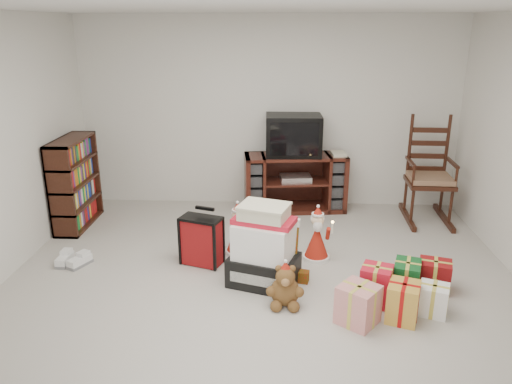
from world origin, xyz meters
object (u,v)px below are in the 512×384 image
(rocking_chair, at_px, (428,183))
(mrs_claus_figurine, at_px, (238,234))
(tv_stand, at_px, (295,183))
(teddy_bear, at_px, (285,288))
(red_suitcase, at_px, (202,241))
(sneaker_pair, at_px, (72,260))
(crt_television, at_px, (293,135))
(gift_pile, at_px, (264,250))
(gift_cluster, at_px, (403,292))
(santa_figurine, at_px, (317,239))
(bookshelf, at_px, (75,184))

(rocking_chair, height_order, mrs_claus_figurine, rocking_chair)
(tv_stand, bearing_deg, teddy_bear, -100.16)
(red_suitcase, bearing_deg, sneaker_pair, -157.27)
(tv_stand, distance_m, crt_television, 0.64)
(gift_pile, distance_m, teddy_bear, 0.47)
(mrs_claus_figurine, xyz_separation_m, gift_cluster, (1.53, -1.01, -0.09))
(tv_stand, xyz_separation_m, santa_figurine, (0.19, -1.48, -0.15))
(bookshelf, height_order, mrs_claus_figurine, bookshelf)
(santa_figurine, relative_size, mrs_claus_figurine, 1.02)
(rocking_chair, relative_size, gift_pile, 1.74)
(bookshelf, height_order, gift_cluster, bookshelf)
(teddy_bear, distance_m, crt_television, 2.58)
(red_suitcase, height_order, mrs_claus_figurine, red_suitcase)
(bookshelf, bearing_deg, teddy_bear, -34.70)
(mrs_claus_figurine, bearing_deg, tv_stand, 64.79)
(bookshelf, height_order, santa_figurine, bookshelf)
(teddy_bear, xyz_separation_m, mrs_claus_figurine, (-0.50, 1.04, 0.06))
(red_suitcase, xyz_separation_m, santa_figurine, (1.19, 0.17, -0.03))
(teddy_bear, relative_size, mrs_claus_figurine, 0.66)
(teddy_bear, xyz_separation_m, sneaker_pair, (-2.20, 0.68, -0.12))
(rocking_chair, distance_m, red_suitcase, 3.03)
(santa_figurine, height_order, mrs_claus_figurine, santa_figurine)
(sneaker_pair, relative_size, gift_cluster, 0.30)
(rocking_chair, distance_m, crt_television, 1.80)
(gift_cluster, distance_m, crt_television, 2.72)
(gift_pile, xyz_separation_m, crt_television, (0.31, 2.05, 0.67))
(red_suitcase, bearing_deg, tv_stand, 77.98)
(bookshelf, distance_m, santa_figurine, 3.01)
(bookshelf, distance_m, gift_cluster, 3.99)
(bookshelf, relative_size, red_suitcase, 1.81)
(gift_pile, relative_size, red_suitcase, 1.30)
(mrs_claus_figurine, xyz_separation_m, crt_television, (0.61, 1.40, 0.79))
(rocking_chair, bearing_deg, teddy_bear, -127.27)
(rocking_chair, xyz_separation_m, sneaker_pair, (-4.01, -1.52, -0.42))
(red_suitcase, xyz_separation_m, mrs_claus_figurine, (0.35, 0.28, -0.04))
(sneaker_pair, distance_m, crt_television, 3.06)
(bookshelf, height_order, gift_pile, bookshelf)
(gift_cluster, bearing_deg, red_suitcase, 158.69)
(tv_stand, relative_size, gift_pile, 1.75)
(gift_pile, bearing_deg, gift_cluster, 1.74)
(sneaker_pair, bearing_deg, mrs_claus_figurine, 22.88)
(gift_cluster, bearing_deg, sneaker_pair, 168.62)
(rocking_chair, height_order, crt_television, rocking_chair)
(tv_stand, xyz_separation_m, gift_cluster, (0.88, -2.39, -0.24))
(gift_pile, xyz_separation_m, mrs_claus_figurine, (-0.30, 0.65, -0.12))
(tv_stand, relative_size, sneaker_pair, 4.01)
(gift_pile, bearing_deg, santa_figurine, 63.49)
(rocking_chair, xyz_separation_m, red_suitcase, (-2.66, -1.44, -0.20))
(red_suitcase, bearing_deg, gift_pile, -10.70)
(gift_pile, height_order, sneaker_pair, gift_pile)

